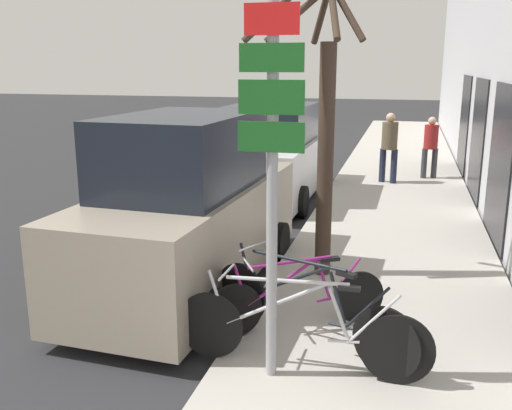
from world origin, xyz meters
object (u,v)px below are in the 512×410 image
parked_car_0 (189,213)px  street_tree (323,132)px  bicycle_1 (307,310)px  bicycle_2 (299,299)px  pedestrian_far (389,143)px  signpost (272,169)px  bicycle_0 (300,331)px  parked_car_1 (273,156)px  pedestrian_near (431,143)px

parked_car_0 → street_tree: (1.70, 0.63, 1.07)m
bicycle_1 → bicycle_2: size_ratio=1.27×
bicycle_2 → pedestrian_far: size_ratio=1.04×
signpost → bicycle_1: bearing=69.7°
bicycle_0 → pedestrian_far: (0.48, 9.43, 0.59)m
bicycle_2 → parked_car_1: parked_car_1 is taller
bicycle_0 → signpost: bearing=124.3°
signpost → pedestrian_near: bearing=80.6°
signpost → bicycle_0: signpost is taller
bicycle_0 → parked_car_1: 7.85m
bicycle_0 → street_tree: street_tree is taller
pedestrian_far → pedestrian_near: bearing=-119.9°
pedestrian_far → bicycle_2: bearing=105.6°
bicycle_2 → parked_car_0: size_ratio=0.39×
bicycle_1 → pedestrian_near: (1.50, 9.81, 0.50)m
parked_car_0 → pedestrian_near: size_ratio=2.96×
parked_car_0 → parked_car_1: size_ratio=0.98×
parked_car_0 → pedestrian_near: bearing=70.3°
parked_car_1 → pedestrian_near: parked_car_1 is taller
signpost → bicycle_0: bearing=33.1°
pedestrian_near → street_tree: bearing=-121.7°
signpost → bicycle_2: bearing=85.8°
pedestrian_near → bicycle_1: bearing=-117.8°
street_tree → pedestrian_far: bearing=84.2°
bicycle_0 → pedestrian_near: pedestrian_near is taller
pedestrian_near → street_tree: size_ratio=0.38×
bicycle_2 → pedestrian_near: (1.66, 9.42, 0.55)m
bicycle_2 → parked_car_0: 2.17m
parked_car_0 → pedestrian_near: (3.39, 8.25, -0.02)m
street_tree → parked_car_1: bearing=110.3°
signpost → parked_car_1: 8.01m
signpost → street_tree: street_tree is taller
parked_car_0 → pedestrian_near: 8.92m
bicycle_1 → pedestrian_near: 9.94m
parked_car_1 → parked_car_0: bearing=-87.8°
bicycle_2 → street_tree: bearing=-28.4°
bicycle_2 → street_tree: (-0.04, 1.80, 1.64)m
signpost → parked_car_1: bearing=103.0°
bicycle_1 → street_tree: street_tree is taller
bicycle_1 → parked_car_1: size_ratio=0.48×
bicycle_2 → pedestrian_far: pedestrian_far is taller
parked_car_1 → pedestrian_far: size_ratio=2.77×
parked_car_1 → pedestrian_near: 4.44m
pedestrian_far → street_tree: (-0.69, -6.77, 1.00)m
bicycle_2 → pedestrian_far: bearing=-33.9°
signpost → parked_car_1: (-1.78, 7.73, -1.15)m
signpost → parked_car_0: (-1.66, 2.19, -1.06)m
parked_car_1 → pedestrian_near: size_ratio=3.03×
bicycle_0 → pedestrian_near: 10.40m
signpost → pedestrian_near: size_ratio=2.23×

